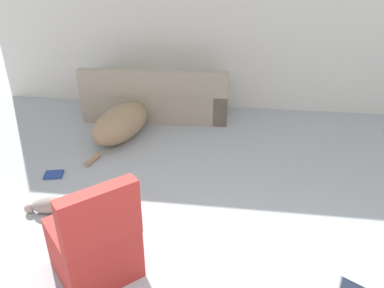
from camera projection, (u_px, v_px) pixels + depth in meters
wall_back at (249, 25)px, 5.45m from camera, size 7.96×0.06×2.55m
couch at (157, 99)px, 5.60m from camera, size 2.13×0.92×0.78m
dog at (124, 122)px, 4.97m from camera, size 0.75×1.60×0.44m
cat at (49, 205)px, 3.56m from camera, size 0.50×0.27×0.15m
book_blue at (54, 175)px, 4.16m from camera, size 0.23×0.21×0.02m
side_chair at (95, 243)px, 2.77m from camera, size 0.80×0.80×0.87m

